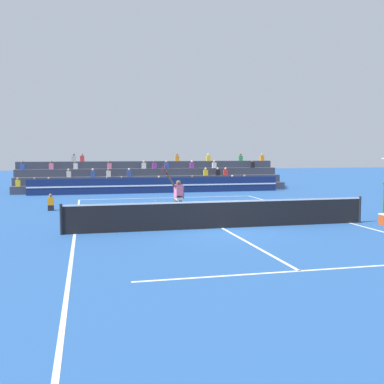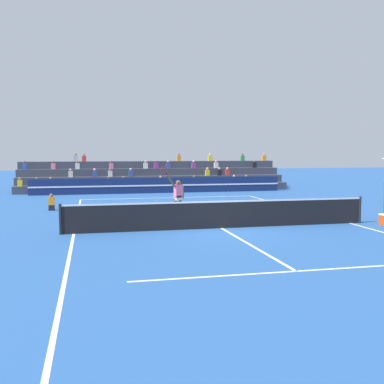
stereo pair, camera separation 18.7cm
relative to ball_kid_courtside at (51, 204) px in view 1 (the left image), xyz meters
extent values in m
plane|color=#285699|center=(6.81, -7.06, -0.33)|extent=(120.00, 120.00, 0.00)
cube|color=white|center=(6.81, 4.84, -0.33)|extent=(11.00, 0.10, 0.01)
cube|color=white|center=(1.31, -7.06, -0.33)|extent=(0.10, 23.80, 0.01)
cube|color=white|center=(12.31, -7.06, -0.33)|extent=(0.10, 23.80, 0.01)
cube|color=white|center=(6.81, -13.48, -0.33)|extent=(8.25, 0.10, 0.01)
cube|color=white|center=(6.81, -0.63, -0.33)|extent=(8.25, 0.10, 0.01)
cube|color=white|center=(6.81, -7.06, -0.33)|extent=(0.10, 12.85, 0.01)
cylinder|color=black|center=(0.86, -7.06, 0.22)|extent=(0.10, 0.10, 1.10)
cylinder|color=black|center=(12.76, -7.06, 0.22)|extent=(0.10, 0.10, 1.10)
cube|color=black|center=(6.81, -7.06, 0.17)|extent=(11.90, 0.02, 1.00)
cube|color=white|center=(6.81, -7.06, 0.70)|extent=(11.90, 0.04, 0.06)
cube|color=navy|center=(6.81, 8.42, 0.22)|extent=(18.00, 0.24, 1.10)
cube|color=white|center=(6.81, 8.29, 0.22)|extent=(18.00, 0.02, 0.10)
cube|color=#383D4C|center=(6.81, 9.70, -0.06)|extent=(20.35, 0.95, 0.55)
cube|color=#B2B2B7|center=(7.02, 9.53, 0.44)|extent=(0.32, 0.22, 0.44)
sphere|color=tan|center=(7.02, 9.53, 0.76)|extent=(0.18, 0.18, 0.18)
cube|color=black|center=(4.29, 9.53, 0.44)|extent=(0.32, 0.22, 0.44)
sphere|color=brown|center=(4.29, 9.53, 0.76)|extent=(0.18, 0.18, 0.18)
cube|color=purple|center=(12.74, 9.53, 0.44)|extent=(0.32, 0.22, 0.44)
sphere|color=beige|center=(12.74, 9.53, 0.76)|extent=(0.18, 0.18, 0.18)
cube|color=#2D4CA5|center=(-1.72, 9.53, 0.44)|extent=(0.32, 0.22, 0.44)
sphere|color=brown|center=(-1.72, 9.53, 0.76)|extent=(0.18, 0.18, 0.18)
cube|color=#338C4C|center=(13.75, 9.53, 0.44)|extent=(0.32, 0.22, 0.44)
sphere|color=#9E7051|center=(13.75, 9.53, 0.76)|extent=(0.18, 0.18, 0.18)
cube|color=teal|center=(9.59, 9.53, 0.44)|extent=(0.32, 0.22, 0.44)
sphere|color=brown|center=(9.59, 9.53, 0.76)|extent=(0.18, 0.18, 0.18)
cube|color=#2D4CA5|center=(-0.79, 9.53, 0.44)|extent=(0.32, 0.22, 0.44)
sphere|color=#9E7051|center=(-0.79, 9.53, 0.76)|extent=(0.18, 0.18, 0.18)
cube|color=yellow|center=(-2.85, 9.53, 0.44)|extent=(0.32, 0.22, 0.44)
sphere|color=#9E7051|center=(-2.85, 9.53, 0.76)|extent=(0.18, 0.18, 0.18)
cube|color=#B2B2B7|center=(3.23, 9.53, 0.44)|extent=(0.32, 0.22, 0.44)
sphere|color=brown|center=(3.23, 9.53, 0.76)|extent=(0.18, 0.18, 0.18)
cube|color=#383D4C|center=(6.81, 10.65, 0.22)|extent=(20.35, 0.95, 1.10)
cube|color=silver|center=(3.38, 10.48, 0.99)|extent=(0.32, 0.22, 0.44)
sphere|color=brown|center=(3.38, 10.48, 1.31)|extent=(0.18, 0.18, 0.18)
cube|color=silver|center=(0.53, 10.48, 0.99)|extent=(0.32, 0.22, 0.44)
sphere|color=tan|center=(0.53, 10.48, 1.31)|extent=(0.18, 0.18, 0.18)
cube|color=#2D4CA5|center=(2.25, 10.48, 0.99)|extent=(0.32, 0.22, 0.44)
sphere|color=beige|center=(2.25, 10.48, 1.31)|extent=(0.18, 0.18, 0.18)
cube|color=#2D4CA5|center=(4.91, 10.48, 0.99)|extent=(0.32, 0.22, 0.44)
sphere|color=beige|center=(4.91, 10.48, 1.31)|extent=(0.18, 0.18, 0.18)
cube|color=yellow|center=(10.87, 10.48, 0.99)|extent=(0.32, 0.22, 0.44)
sphere|color=beige|center=(10.87, 10.48, 1.31)|extent=(0.18, 0.18, 0.18)
cube|color=red|center=(12.50, 10.48, 0.99)|extent=(0.32, 0.22, 0.44)
sphere|color=beige|center=(12.50, 10.48, 1.31)|extent=(0.18, 0.18, 0.18)
cube|color=black|center=(11.85, 10.48, 0.99)|extent=(0.32, 0.22, 0.44)
sphere|color=beige|center=(11.85, 10.48, 1.31)|extent=(0.18, 0.18, 0.18)
cube|color=#383D4C|center=(6.81, 11.60, 0.49)|extent=(20.35, 0.95, 1.65)
cube|color=#2D4CA5|center=(7.93, 11.43, 1.54)|extent=(0.32, 0.22, 0.44)
sphere|color=tan|center=(7.93, 11.43, 1.86)|extent=(0.18, 0.18, 0.18)
cube|color=pink|center=(-0.75, 11.43, 1.54)|extent=(0.32, 0.22, 0.44)
sphere|color=brown|center=(-0.75, 11.43, 1.86)|extent=(0.18, 0.18, 0.18)
cube|color=purple|center=(9.99, 11.43, 1.54)|extent=(0.32, 0.22, 0.44)
sphere|color=beige|center=(9.99, 11.43, 1.86)|extent=(0.18, 0.18, 0.18)
cube|color=purple|center=(6.97, 11.43, 1.54)|extent=(0.32, 0.22, 0.44)
sphere|color=brown|center=(6.97, 11.43, 1.86)|extent=(0.18, 0.18, 0.18)
cube|color=silver|center=(11.84, 11.43, 1.54)|extent=(0.32, 0.22, 0.44)
sphere|color=tan|center=(11.84, 11.43, 1.86)|extent=(0.18, 0.18, 0.18)
cube|color=#2D4CA5|center=(-2.76, 11.43, 1.54)|extent=(0.32, 0.22, 0.44)
sphere|color=brown|center=(-2.76, 11.43, 1.86)|extent=(0.18, 0.18, 0.18)
cube|color=silver|center=(1.00, 11.43, 1.54)|extent=(0.32, 0.22, 0.44)
sphere|color=brown|center=(1.00, 11.43, 1.86)|extent=(0.18, 0.18, 0.18)
cube|color=silver|center=(6.15, 11.43, 1.54)|extent=(0.32, 0.22, 0.44)
sphere|color=tan|center=(6.15, 11.43, 1.86)|extent=(0.18, 0.18, 0.18)
cube|color=black|center=(15.12, 11.43, 1.54)|extent=(0.32, 0.22, 0.44)
sphere|color=brown|center=(15.12, 11.43, 1.86)|extent=(0.18, 0.18, 0.18)
cube|color=pink|center=(3.50, 11.43, 1.54)|extent=(0.32, 0.22, 0.44)
sphere|color=brown|center=(3.50, 11.43, 1.86)|extent=(0.18, 0.18, 0.18)
cube|color=#383D4C|center=(6.81, 12.55, 0.77)|extent=(20.35, 0.95, 2.20)
cube|color=orange|center=(8.97, 12.38, 2.09)|extent=(0.32, 0.22, 0.44)
sphere|color=brown|center=(8.97, 12.38, 2.41)|extent=(0.18, 0.18, 0.18)
cube|color=red|center=(1.49, 12.38, 2.09)|extent=(0.32, 0.22, 0.44)
sphere|color=#9E7051|center=(1.49, 12.38, 2.41)|extent=(0.18, 0.18, 0.18)
cube|color=yellow|center=(11.60, 12.38, 2.09)|extent=(0.32, 0.22, 0.44)
sphere|color=beige|center=(11.60, 12.38, 2.41)|extent=(0.18, 0.18, 0.18)
cube|color=#338C4C|center=(14.41, 12.38, 2.09)|extent=(0.32, 0.22, 0.44)
sphere|color=brown|center=(14.41, 12.38, 2.41)|extent=(0.18, 0.18, 0.18)
cube|color=#B2B2B7|center=(0.86, 12.38, 2.09)|extent=(0.32, 0.22, 0.44)
sphere|color=brown|center=(0.86, 12.38, 2.41)|extent=(0.18, 0.18, 0.18)
cube|color=orange|center=(16.33, 12.38, 2.09)|extent=(0.32, 0.22, 0.44)
sphere|color=tan|center=(16.33, 12.38, 2.41)|extent=(0.18, 0.18, 0.18)
cylinder|color=#337047|center=(14.12, -6.74, 0.47)|extent=(0.07, 0.07, 1.60)
cube|color=black|center=(0.00, 0.00, -0.27)|extent=(0.28, 0.36, 0.12)
cube|color=black|center=(0.00, 0.00, -0.15)|extent=(0.28, 0.24, 0.18)
cube|color=orange|center=(0.00, 0.00, 0.14)|extent=(0.30, 0.18, 0.40)
sphere|color=brown|center=(0.00, 0.00, 0.43)|extent=(0.17, 0.17, 0.17)
cylinder|color=brown|center=(5.73, -4.44, 0.12)|extent=(0.14, 0.14, 0.90)
cylinder|color=brown|center=(5.50, -4.45, 0.12)|extent=(0.14, 0.14, 0.90)
cube|color=white|center=(5.63, -4.46, 0.61)|extent=(0.37, 0.31, 0.20)
cube|color=pink|center=(5.63, -4.46, 0.91)|extent=(0.41, 0.33, 0.56)
sphere|color=brown|center=(5.63, -4.46, 1.27)|extent=(0.22, 0.22, 0.22)
cube|color=white|center=(5.75, -4.47, -0.29)|extent=(0.22, 0.29, 0.09)
cube|color=white|center=(5.52, -4.49, -0.29)|extent=(0.22, 0.29, 0.09)
cylinder|color=brown|center=(5.85, -4.36, 0.85)|extent=(0.09, 0.09, 0.56)
cylinder|color=brown|center=(5.28, -4.62, 1.37)|extent=(0.42, 0.25, 0.54)
cylinder|color=black|center=(5.06, -4.72, 1.70)|extent=(0.15, 0.09, 0.20)
torus|color=#B21E1E|center=(4.97, -4.76, 1.85)|extent=(0.40, 0.20, 0.43)
sphere|color=#C6DB33|center=(5.77, 3.06, -0.30)|extent=(0.07, 0.07, 0.07)
camera|label=1|loc=(1.75, -23.39, 2.58)|focal=42.00mm
camera|label=2|loc=(1.93, -23.43, 2.58)|focal=42.00mm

